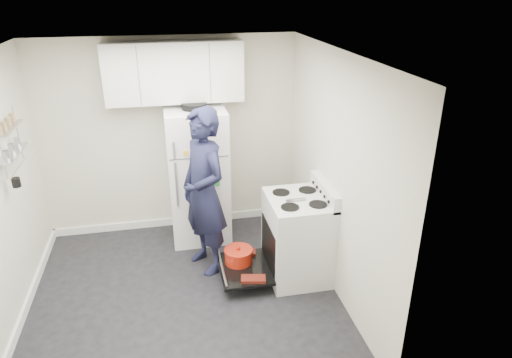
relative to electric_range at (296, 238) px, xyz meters
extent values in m
cube|color=black|center=(-1.26, -0.15, -0.47)|extent=(3.20, 3.20, 0.01)
cube|color=white|center=(-1.26, -0.15, 2.03)|extent=(3.20, 3.20, 0.01)
cube|color=beige|center=(-1.26, 1.45, 0.78)|extent=(3.20, 0.01, 2.50)
cube|color=beige|center=(-1.26, -1.75, 0.78)|extent=(3.20, 0.01, 2.50)
cube|color=beige|center=(0.34, -0.15, 0.78)|extent=(0.01, 3.20, 2.50)
cube|color=white|center=(-2.85, -0.15, -0.42)|extent=(0.03, 3.20, 0.10)
cube|color=white|center=(-1.26, 1.44, -0.42)|extent=(3.20, 0.03, 0.10)
cube|color=silver|center=(0.01, 0.00, -0.01)|extent=(0.65, 0.76, 0.92)
cube|color=black|center=(-0.06, 0.00, -0.07)|extent=(0.53, 0.60, 0.52)
cube|color=orange|center=(0.21, 0.00, -0.07)|extent=(0.02, 0.56, 0.46)
cylinder|color=black|center=(-0.01, 0.00, -0.25)|extent=(0.34, 0.34, 0.02)
cube|color=silver|center=(0.30, 0.00, 0.54)|extent=(0.08, 0.76, 0.18)
cube|color=silver|center=(0.01, 0.00, 0.47)|extent=(0.65, 0.76, 0.03)
cube|color=#B2B2B7|center=(-0.04, -0.05, 0.50)|extent=(0.22, 0.03, 0.01)
cube|color=black|center=(-0.59, 0.00, -0.32)|extent=(0.55, 0.70, 0.03)
cylinder|color=#B2B2B7|center=(-0.83, 0.00, -0.29)|extent=(0.02, 0.66, 0.02)
cylinder|color=#B2210F|center=(-0.63, 0.12, -0.23)|extent=(0.31, 0.31, 0.14)
cylinder|color=#B2210F|center=(-0.63, 0.12, -0.15)|extent=(0.32, 0.32, 0.02)
sphere|color=#B2210F|center=(-0.63, 0.12, -0.12)|extent=(0.04, 0.04, 0.04)
cube|color=maroon|center=(-0.54, -0.25, -0.29)|extent=(0.28, 0.18, 0.04)
cube|color=maroon|center=(-0.54, 0.27, -0.29)|extent=(0.28, 0.17, 0.04)
cube|color=white|center=(-0.97, 1.10, 0.38)|extent=(0.72, 0.70, 1.69)
cube|color=#4C4C4C|center=(-0.97, 0.75, 0.74)|extent=(0.68, 0.01, 0.01)
cube|color=#B2B2B7|center=(-1.25, 0.73, 0.86)|extent=(0.03, 0.03, 0.20)
cube|color=#B2B2B7|center=(-1.25, 0.73, 0.44)|extent=(0.03, 0.03, 0.55)
cylinder|color=black|center=(-0.97, 1.10, 1.26)|extent=(0.30, 0.30, 0.07)
cube|color=silver|center=(-1.02, 0.74, 0.58)|extent=(0.12, 0.01, 0.16)
cube|color=green|center=(-0.79, 0.74, 0.43)|extent=(0.09, 0.01, 0.12)
cube|color=#C24D37|center=(-0.92, 0.74, 0.23)|extent=(0.10, 0.01, 0.10)
cube|color=yellow|center=(-0.87, 0.74, 0.88)|extent=(0.07, 0.01, 0.07)
cube|color=yellow|center=(-1.12, 0.74, 0.81)|extent=(0.06, 0.01, 0.06)
cube|color=silver|center=(-1.16, 1.28, 1.63)|extent=(1.60, 0.33, 0.70)
cube|color=#B2B2B7|center=(-2.78, 0.35, 1.33)|extent=(0.14, 0.60, 0.02)
cube|color=#B2B2B7|center=(-2.78, 0.35, 1.08)|extent=(0.14, 0.60, 0.02)
cylinder|color=black|center=(-2.75, 0.17, 0.85)|extent=(0.08, 0.08, 0.09)
imported|color=#171833|center=(-0.96, 0.36, 0.48)|extent=(0.70, 0.82, 1.90)
camera|label=1|loc=(-1.33, -4.17, 2.62)|focal=32.00mm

